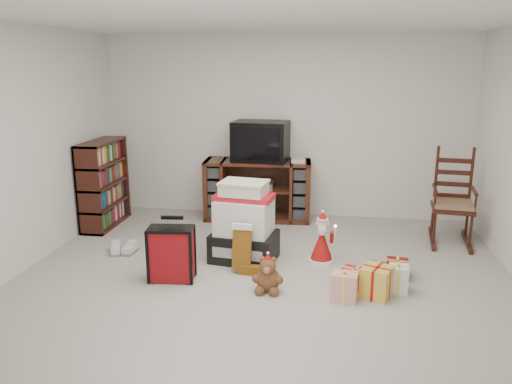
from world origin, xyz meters
TOP-DOWN VIEW (x-y plane):
  - room at (0.00, 0.00)m, footprint 5.01×5.01m
  - tv_stand at (-0.35, 2.21)m, footprint 1.47×0.59m
  - bookshelf at (-2.32, 1.64)m, footprint 0.31×0.93m
  - rocking_chair at (2.09, 1.66)m, footprint 0.57×0.84m
  - gift_pile at (-0.28, 0.69)m, footprint 0.75×0.59m
  - red_suitcase at (-0.90, 0.05)m, footprint 0.44×0.26m
  - stocking at (-0.24, 0.34)m, footprint 0.25×0.12m
  - teddy_bear at (0.07, -0.06)m, footprint 0.23×0.20m
  - santa_figurine at (0.56, 0.75)m, footprint 0.28×0.26m
  - mrs_claus_figurine at (-0.20, 0.66)m, footprint 0.30×0.29m
  - sneaker_pair at (-1.68, 0.68)m, footprint 0.32×0.27m
  - gift_cluster at (1.09, 0.15)m, footprint 0.67×0.94m
  - crt_television at (-0.31, 2.22)m, footprint 0.77×0.58m

SIDE VIEW (x-z plane):
  - sneaker_pair at x=-1.68m, z-range 0.00..0.09m
  - gift_cluster at x=1.09m, z-range 0.00..0.23m
  - teddy_bear at x=0.07m, z-range -0.02..0.32m
  - santa_figurine at x=0.56m, z-range -0.07..0.51m
  - mrs_claus_figurine at x=-0.20m, z-range -0.07..0.55m
  - stocking at x=-0.24m, z-range 0.00..0.53m
  - red_suitcase at x=-0.90m, z-range -0.04..0.60m
  - gift_pile at x=-0.28m, z-range -0.05..0.81m
  - rocking_chair at x=2.09m, z-range -0.19..1.00m
  - tv_stand at x=-0.35m, z-range 0.00..0.82m
  - bookshelf at x=-2.32m, z-range -0.02..1.11m
  - crt_television at x=-0.31m, z-range 0.82..1.35m
  - room at x=0.00m, z-range -0.01..2.51m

